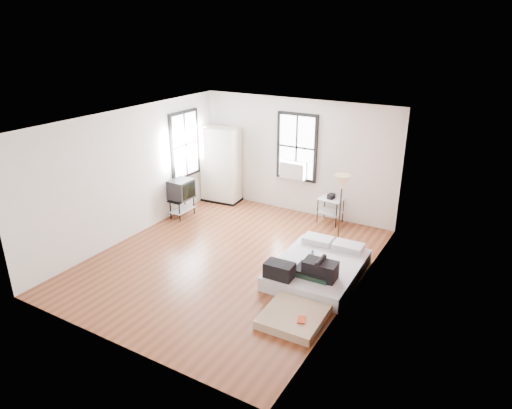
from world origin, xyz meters
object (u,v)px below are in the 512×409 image
Objects in this scene: side_table at (331,203)px; mattress_bare at (306,297)px; wardrobe at (221,165)px; tv_stand at (181,191)px; floor_lamp at (342,186)px; mattress_main at (317,268)px.

mattress_bare is at bearing -75.10° from side_table.
wardrobe is (-3.92, 3.28, 0.86)m from mattress_bare.
wardrobe is at bearing -178.68° from side_table.
side_table is 0.77× the size of tv_stand.
wardrobe is 3.80m from floor_lamp.
side_table is 1.52m from floor_lamp.
mattress_main is at bearing -37.29° from wardrobe.
tv_stand is at bearing -155.92° from side_table.
wardrobe is 2.72× the size of side_table.
tv_stand is at bearing 153.60° from mattress_bare.
floor_lamp is at bearing -60.80° from side_table.
floor_lamp reaches higher than side_table.
mattress_main is 1.13× the size of mattress_bare.
wardrobe is at bearing 81.26° from tv_stand.
tv_stand is (-0.21, -1.38, -0.31)m from wardrobe.
wardrobe reaches higher than tv_stand.
wardrobe is at bearing 145.93° from mattress_main.
tv_stand reaches higher than mattress_bare.
wardrobe reaches higher than mattress_bare.
wardrobe is at bearing 164.36° from floor_lamp.
mattress_main is at bearing -13.89° from tv_stand.
mattress_main is 2.18× the size of tv_stand.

